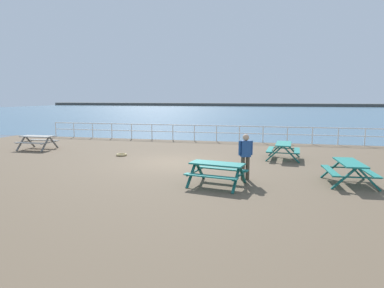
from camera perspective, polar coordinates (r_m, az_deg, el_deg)
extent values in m
cube|color=brown|center=(15.26, -3.03, -3.56)|extent=(30.00, 24.00, 0.20)
cube|color=#476B84|center=(67.32, 9.34, 5.43)|extent=(142.00, 90.00, 0.01)
cube|color=#4C4C47|center=(110.25, 10.73, 6.38)|extent=(142.00, 6.00, 1.80)
cube|color=white|center=(22.59, 2.31, 3.18)|extent=(23.00, 0.06, 0.06)
cube|color=white|center=(22.63, 2.31, 1.98)|extent=(23.00, 0.05, 0.05)
cylinder|color=white|center=(27.18, -22.30, 2.30)|extent=(0.07, 0.07, 1.05)
cylinder|color=white|center=(26.33, -19.56, 2.27)|extent=(0.07, 0.07, 1.05)
cylinder|color=white|center=(25.55, -16.65, 2.23)|extent=(0.07, 0.07, 1.05)
cylinder|color=white|center=(24.83, -13.56, 2.18)|extent=(0.07, 0.07, 1.05)
cylinder|color=white|center=(24.19, -10.30, 2.13)|extent=(0.07, 0.07, 1.05)
cylinder|color=white|center=(23.63, -6.88, 2.06)|extent=(0.07, 0.07, 1.05)
cylinder|color=white|center=(23.16, -3.30, 1.99)|extent=(0.07, 0.07, 1.05)
cylinder|color=white|center=(22.79, 0.41, 1.90)|extent=(0.07, 0.07, 1.05)
cylinder|color=white|center=(22.51, 4.23, 1.80)|extent=(0.07, 0.07, 1.05)
cylinder|color=white|center=(22.34, 8.12, 1.69)|extent=(0.07, 0.07, 1.05)
cylinder|color=white|center=(22.27, 12.05, 1.58)|extent=(0.07, 0.07, 1.05)
cylinder|color=white|center=(22.30, 16.00, 1.45)|extent=(0.07, 0.07, 1.05)
cylinder|color=white|center=(22.44, 19.91, 1.32)|extent=(0.07, 0.07, 1.05)
cylinder|color=white|center=(22.68, 23.75, 1.19)|extent=(0.07, 0.07, 1.05)
cylinder|color=white|center=(23.03, 27.50, 1.05)|extent=(0.07, 0.07, 1.05)
cube|color=#1E7A70|center=(12.60, 25.41, -2.89)|extent=(0.81, 1.84, 0.05)
cube|color=#1E7A70|center=(12.50, 22.59, -4.21)|extent=(0.37, 1.81, 0.04)
cube|color=#1E7A70|center=(12.85, 27.99, -4.22)|extent=(0.37, 1.81, 0.04)
cube|color=#165B54|center=(13.31, 22.83, -3.83)|extent=(0.80, 0.13, 0.79)
cube|color=#165B54|center=(13.51, 25.93, -3.85)|extent=(0.80, 0.13, 0.79)
cube|color=#165B54|center=(13.40, 24.41, -3.65)|extent=(1.50, 0.15, 0.04)
cube|color=#165B54|center=(11.84, 24.59, -5.36)|extent=(0.80, 0.13, 0.79)
cube|color=#165B54|center=(12.06, 28.04, -5.34)|extent=(0.80, 0.13, 0.79)
cube|color=#165B54|center=(11.93, 26.35, -5.14)|extent=(1.50, 0.15, 0.04)
cube|color=#1E7A70|center=(11.23, 4.30, -3.38)|extent=(1.90, 1.04, 0.05)
cube|color=#1E7A70|center=(11.86, 5.30, -4.25)|extent=(1.82, 0.60, 0.04)
cube|color=#1E7A70|center=(10.72, 3.16, -5.56)|extent=(1.82, 0.60, 0.04)
cube|color=#165B54|center=(11.43, 8.62, -5.17)|extent=(0.23, 0.79, 0.79)
cube|color=#165B54|center=(10.73, 7.55, -6.02)|extent=(0.23, 0.79, 0.79)
cube|color=#165B54|center=(11.07, 8.11, -5.36)|extent=(0.35, 1.48, 0.04)
cube|color=#165B54|center=(11.92, 1.35, -4.52)|extent=(0.23, 0.79, 0.79)
cube|color=#165B54|center=(11.25, -0.12, -5.29)|extent=(0.23, 0.79, 0.79)
cube|color=#165B54|center=(11.58, 0.64, -4.68)|extent=(0.35, 1.48, 0.04)
cube|color=#1E7A70|center=(16.53, 15.41, 0.05)|extent=(0.85, 1.85, 0.05)
cube|color=#1E7A70|center=(16.61, 13.24, -0.89)|extent=(0.41, 1.82, 0.04)
cube|color=#1E7A70|center=(16.56, 17.52, -1.07)|extent=(0.41, 1.82, 0.04)
cube|color=#165B54|center=(17.37, 14.24, -0.78)|extent=(0.80, 0.15, 0.79)
cube|color=#165B54|center=(17.35, 16.71, -0.89)|extent=(0.80, 0.15, 0.79)
cube|color=#165B54|center=(17.35, 15.48, -0.69)|extent=(1.50, 0.19, 0.04)
cube|color=#165B54|center=(15.84, 13.89, -1.62)|extent=(0.80, 0.15, 0.79)
cube|color=#165B54|center=(15.81, 16.60, -1.73)|extent=(0.80, 0.15, 0.79)
cube|color=#165B54|center=(15.81, 15.25, -1.51)|extent=(1.50, 0.19, 0.04)
cube|color=gray|center=(20.89, -25.00, 1.20)|extent=(1.80, 0.71, 0.05)
cube|color=gray|center=(21.42, -23.95, 0.60)|extent=(1.80, 0.27, 0.04)
cube|color=gray|center=(20.44, -26.00, 0.15)|extent=(1.80, 0.27, 0.04)
cube|color=slate|center=(20.77, -22.61, 0.26)|extent=(0.08, 0.79, 0.79)
cube|color=slate|center=(20.17, -23.82, -0.03)|extent=(0.08, 0.79, 0.79)
cube|color=slate|center=(20.47, -23.21, 0.24)|extent=(0.07, 1.50, 0.04)
cube|color=slate|center=(21.70, -25.98, 0.37)|extent=(0.08, 0.79, 0.79)
cube|color=slate|center=(21.13, -27.24, 0.10)|extent=(0.08, 0.79, 0.79)
cube|color=slate|center=(21.41, -26.61, 0.36)|extent=(0.07, 1.50, 0.04)
cylinder|color=#4C4233|center=(12.14, 8.69, -4.15)|extent=(0.14, 0.14, 0.85)
cylinder|color=#4C4233|center=(12.20, 9.49, -4.11)|extent=(0.14, 0.14, 0.85)
cube|color=#264C8C|center=(12.04, 9.17, -0.80)|extent=(0.40, 0.34, 0.58)
cylinder|color=#264C8C|center=(11.96, 8.18, -0.70)|extent=(0.09, 0.09, 0.52)
cylinder|color=#264C8C|center=(12.11, 10.14, -0.63)|extent=(0.09, 0.09, 0.52)
sphere|color=tan|center=(11.98, 9.21, 1.12)|extent=(0.23, 0.23, 0.23)
torus|color=tan|center=(17.36, -11.97, -1.79)|extent=(0.55, 0.55, 0.11)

